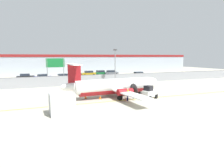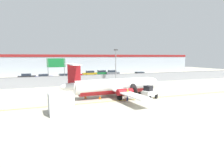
{
  "view_description": "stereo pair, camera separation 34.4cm",
  "coord_description": "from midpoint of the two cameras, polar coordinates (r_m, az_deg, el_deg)",
  "views": [
    {
      "loc": [
        -11.89,
        -21.93,
        5.85
      ],
      "look_at": [
        -1.16,
        5.37,
        1.8
      ],
      "focal_mm": 32.0,
      "sensor_mm": 36.0,
      "label": 1
    },
    {
      "loc": [
        -11.57,
        -22.05,
        5.85
      ],
      "look_at": [
        -1.16,
        5.37,
        1.8
      ],
      "focal_mm": 32.0,
      "sensor_mm": 36.0,
      "label": 2
    }
  ],
  "objects": [
    {
      "name": "perimeter_fence",
      "position": [
        41.94,
        -4.42,
        1.36
      ],
      "size": [
        98.0,
        0.1,
        2.1
      ],
      "color": "gray",
      "rests_on": "ground"
    },
    {
      "name": "parked_car_5",
      "position": [
        60.95,
        -2.72,
        3.19
      ],
      "size": [
        4.33,
        2.29,
        1.58
      ],
      "rotation": [
        0.0,
        0.0,
        0.09
      ],
      "color": "#19662D",
      "rests_on": "parking_lot_strip"
    },
    {
      "name": "ground_crew_worker",
      "position": [
        26.58,
        4.78,
        -2.79
      ],
      "size": [
        0.4,
        0.55,
        1.7
      ],
      "rotation": [
        0.0,
        0.0,
        2.93
      ],
      "color": "#191E4C",
      "rests_on": "ground"
    },
    {
      "name": "parked_car_2",
      "position": [
        50.12,
        -13.54,
        1.97
      ],
      "size": [
        4.29,
        2.2,
        1.58
      ],
      "rotation": [
        0.0,
        0.0,
        3.2
      ],
      "color": "slate",
      "rests_on": "parking_lot_strip"
    },
    {
      "name": "highway_sign",
      "position": [
        41.72,
        -15.43,
        5.23
      ],
      "size": [
        3.6,
        0.14,
        5.5
      ],
      "color": "slate",
      "rests_on": "ground"
    },
    {
      "name": "ground_plane",
      "position": [
        27.34,
        5.16,
        -4.52
      ],
      "size": [
        140.0,
        140.0,
        0.01
      ],
      "color": "#B2AD99"
    },
    {
      "name": "commuter_airplane",
      "position": [
        28.84,
        1.55,
        -0.61
      ],
      "size": [
        15.34,
        16.07,
        4.92
      ],
      "rotation": [
        0.0,
        0.0,
        0.07
      ],
      "color": "white",
      "rests_on": "ground"
    },
    {
      "name": "parked_car_0",
      "position": [
        53.46,
        -23.0,
        1.92
      ],
      "size": [
        4.31,
        2.23,
        1.58
      ],
      "rotation": [
        0.0,
        0.0,
        0.07
      ],
      "color": "black",
      "rests_on": "parking_lot_strip"
    },
    {
      "name": "parked_car_3",
      "position": [
        54.77,
        -10.55,
        2.54
      ],
      "size": [
        4.39,
        2.45,
        1.58
      ],
      "rotation": [
        0.0,
        0.0,
        -0.14
      ],
      "color": "red",
      "rests_on": "parking_lot_strip"
    },
    {
      "name": "traffic_cone_far_left",
      "position": [
        29.34,
        -11.56,
        -3.18
      ],
      "size": [
        0.36,
        0.36,
        0.64
      ],
      "color": "orange",
      "rests_on": "ground"
    },
    {
      "name": "background_building",
      "position": [
        71.0,
        -11.32,
        5.62
      ],
      "size": [
        91.0,
        8.1,
        6.5
      ],
      "color": "#A8B2BC",
      "rests_on": "ground"
    },
    {
      "name": "parked_car_6",
      "position": [
        61.32,
        0.25,
        3.23
      ],
      "size": [
        4.25,
        2.1,
        1.58
      ],
      "rotation": [
        0.0,
        0.0,
        0.03
      ],
      "color": "slate",
      "rests_on": "parking_lot_strip"
    },
    {
      "name": "parking_lot_strip",
      "position": [
        53.13,
        -7.91,
        1.53
      ],
      "size": [
        98.0,
        17.0,
        0.12
      ],
      "color": "#38383A",
      "rests_on": "ground"
    },
    {
      "name": "parked_car_7",
      "position": [
        55.41,
        8.15,
        2.65
      ],
      "size": [
        4.2,
        2.0,
        1.58
      ],
      "rotation": [
        0.0,
        0.0,
        -0.0
      ],
      "color": "#B28C19",
      "rests_on": "parking_lot_strip"
    },
    {
      "name": "traffic_cone_near_left",
      "position": [
        27.73,
        -3.11,
        -3.67
      ],
      "size": [
        0.36,
        0.36,
        0.64
      ],
      "color": "orange",
      "rests_on": "ground"
    },
    {
      "name": "parked_car_4",
      "position": [
        59.24,
        -6.24,
        3.02
      ],
      "size": [
        4.32,
        2.26,
        1.58
      ],
      "rotation": [
        0.0,
        0.0,
        3.22
      ],
      "color": "#B28C19",
      "rests_on": "parking_lot_strip"
    },
    {
      "name": "parked_car_1",
      "position": [
        50.74,
        -18.6,
        1.85
      ],
      "size": [
        4.38,
        2.41,
        1.58
      ],
      "rotation": [
        0.0,
        0.0,
        0.13
      ],
      "color": "navy",
      "rests_on": "parking_lot_strip"
    },
    {
      "name": "traffic_cone_near_right",
      "position": [
        28.35,
        -7.26,
        -3.46
      ],
      "size": [
        0.36,
        0.36,
        0.64
      ],
      "color": "orange",
      "rests_on": "ground"
    },
    {
      "name": "baggage_tug",
      "position": [
        28.26,
        10.98,
        -2.47
      ],
      "size": [
        2.58,
        2.09,
        1.88
      ],
      "rotation": [
        0.0,
        0.0,
        0.41
      ],
      "color": "silver",
      "rests_on": "ground"
    },
    {
      "name": "cargo_container",
      "position": [
        20.92,
        -13.91,
        -5.5
      ],
      "size": [
        2.47,
        2.09,
        2.2
      ],
      "rotation": [
        0.0,
        0.0,
        0.04
      ],
      "color": "silver",
      "rests_on": "ground"
    },
    {
      "name": "apron_light_pole",
      "position": [
        39.69,
        1.33,
        5.62
      ],
      "size": [
        0.7,
        0.3,
        7.27
      ],
      "color": "slate",
      "rests_on": "ground"
    }
  ]
}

